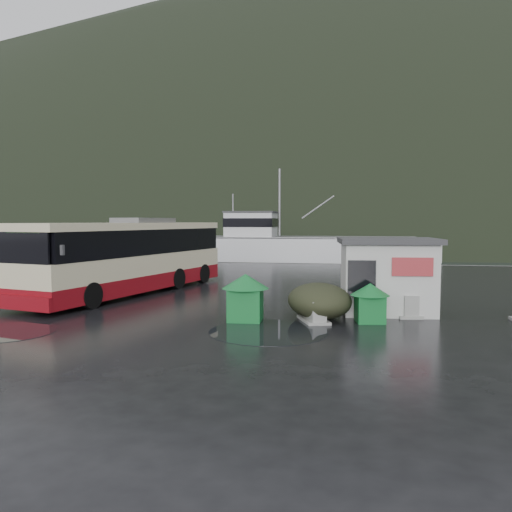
% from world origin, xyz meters
% --- Properties ---
extents(ground, '(160.00, 160.00, 0.00)m').
position_xyz_m(ground, '(0.00, 0.00, 0.00)').
color(ground, black).
rests_on(ground, ground).
extents(harbor_water, '(300.00, 180.00, 0.02)m').
position_xyz_m(harbor_water, '(0.00, 110.00, 0.00)').
color(harbor_water, black).
rests_on(harbor_water, ground).
extents(quay_edge, '(160.00, 0.60, 1.50)m').
position_xyz_m(quay_edge, '(0.00, 20.00, 0.00)').
color(quay_edge, '#999993').
rests_on(quay_edge, ground).
extents(headland, '(780.00, 540.00, 570.00)m').
position_xyz_m(headland, '(10.00, 250.00, 0.00)').
color(headland, black).
rests_on(headland, ground).
extents(coach_bus, '(5.86, 12.63, 3.47)m').
position_xyz_m(coach_bus, '(-3.95, 2.60, 0.00)').
color(coach_bus, beige).
rests_on(coach_bus, ground).
extents(white_van, '(3.76, 6.18, 2.44)m').
position_xyz_m(white_van, '(-6.59, 2.70, 0.00)').
color(white_van, silver).
rests_on(white_van, ground).
extents(waste_bin_left, '(1.15, 1.15, 1.56)m').
position_xyz_m(waste_bin_left, '(2.38, -2.82, 0.00)').
color(waste_bin_left, '#13702E').
rests_on(waste_bin_left, ground).
extents(waste_bin_right, '(1.05, 1.05, 1.28)m').
position_xyz_m(waste_bin_right, '(6.42, -2.38, 0.00)').
color(waste_bin_right, '#13702E').
rests_on(waste_bin_right, ground).
extents(dome_tent, '(2.74, 3.39, 1.18)m').
position_xyz_m(dome_tent, '(4.77, -1.89, 0.00)').
color(dome_tent, '#292D1B').
rests_on(dome_tent, ground).
extents(ticket_kiosk, '(3.61, 2.84, 2.68)m').
position_xyz_m(ticket_kiosk, '(7.12, -0.52, 0.00)').
color(ticket_kiosk, silver).
rests_on(ticket_kiosk, ground).
extents(jersey_barrier_a, '(1.20, 1.66, 0.75)m').
position_xyz_m(jersey_barrier_a, '(4.61, -2.55, 0.00)').
color(jersey_barrier_a, '#999993').
rests_on(jersey_barrier_a, ground).
extents(jersey_barrier_b, '(1.00, 1.68, 0.79)m').
position_xyz_m(jersey_barrier_b, '(7.74, -0.96, 0.00)').
color(jersey_barrier_b, '#999993').
rests_on(jersey_barrier_b, ground).
extents(fishing_trawler, '(24.16, 5.58, 9.64)m').
position_xyz_m(fishing_trawler, '(2.40, 29.38, 0.00)').
color(fishing_trawler, silver).
rests_on(fishing_trawler, ground).
extents(puddles, '(10.94, 4.58, 0.01)m').
position_xyz_m(puddles, '(0.31, -4.86, 0.01)').
color(puddles, black).
rests_on(puddles, ground).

